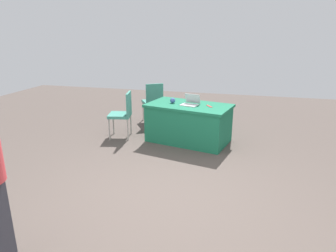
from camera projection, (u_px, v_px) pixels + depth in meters
name	position (u px, v px, depth m)	size (l,w,h in m)	color
ground_plane	(166.00, 194.00, 4.19)	(14.40, 14.40, 0.00)	#4C423D
table_foreground	(189.00, 123.00, 6.09)	(1.78, 1.24, 0.76)	#196647
chair_near_front	(153.00, 100.00, 7.32)	(0.61, 0.61, 0.97)	#9E9993
chair_by_pillar	(123.00, 112.00, 6.28)	(0.52, 0.52, 0.96)	#9E9993
laptop_silver	(190.00, 103.00, 5.93)	(0.38, 0.36, 0.21)	silver
yarn_ball	(173.00, 101.00, 6.09)	(0.10, 0.10, 0.10)	#3F5999
scissors_red	(209.00, 106.00, 5.83)	(0.18, 0.04, 0.01)	red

